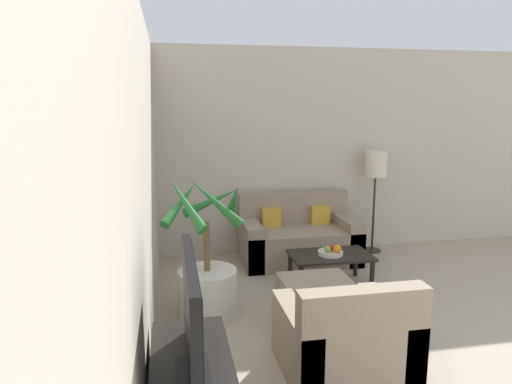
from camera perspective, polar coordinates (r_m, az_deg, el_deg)
The scene contains 13 objects.
wall_back at distance 6.66m, azimuth 17.11°, elevation 5.05°, with size 8.17×0.06×2.70m.
wall_left at distance 3.02m, azimuth -14.44°, elevation -1.17°, with size 0.06×7.36×2.70m.
television at distance 2.46m, azimuth -8.03°, elevation -15.37°, with size 0.18×0.95×0.64m.
potted_palm at distance 4.37m, azimuth -6.10°, elevation -10.38°, with size 0.82×0.81×1.38m.
sofa_loveseat at distance 5.86m, azimuth 5.32°, elevation -5.86°, with size 1.45×0.78×0.84m.
floor_lamp at distance 6.24m, azimuth 14.73°, elevation 2.74°, with size 0.29×0.29×1.37m.
coffee_table at distance 5.10m, azimuth 9.29°, elevation -8.20°, with size 0.88×0.53×0.36m.
fruit_bowl at distance 5.06m, azimuth 9.29°, elevation -7.51°, with size 0.27×0.27×0.04m.
apple_red at distance 5.06m, azimuth 9.37°, elevation -6.88°, with size 0.06×0.06×0.06m.
apple_green at distance 4.99m, azimuth 8.97°, elevation -7.06°, with size 0.07×0.07×0.07m.
orange_fruit at distance 5.00m, azimuth 10.15°, elevation -7.00°, with size 0.08×0.08×0.08m.
armchair at distance 3.56m, azimuth 10.99°, elevation -17.84°, with size 0.88×0.83×0.79m.
ottoman at distance 4.32m, azimuth 7.35°, elevation -13.24°, with size 0.63×0.46×0.42m.
Camera 1 is at (-3.12, -0.07, 1.95)m, focal length 32.00 mm.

